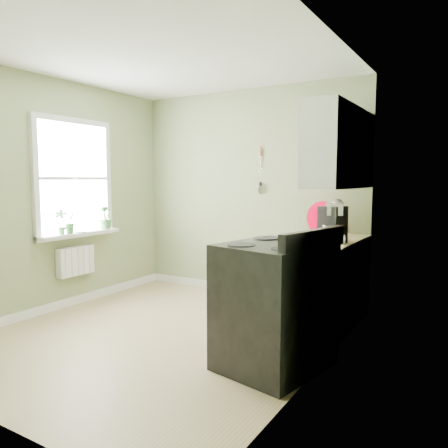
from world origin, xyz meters
The scene contains 21 objects.
floor centered at (0.00, 0.00, -0.01)m, with size 3.20×3.60×0.02m, color tan.
ceiling centered at (0.00, 0.00, 2.71)m, with size 3.20×3.60×0.02m, color white.
wall_back centered at (0.00, 1.81, 1.35)m, with size 3.20×0.02×2.70m, color #8B9868.
wall_left centered at (-1.61, 0.00, 1.35)m, with size 0.02×3.60×2.70m, color #8B9868.
wall_right centered at (1.61, 0.00, 1.35)m, with size 0.02×3.60×2.70m, color #8B9868.
base_cabinets centered at (1.30, 1.00, 0.43)m, with size 0.60×1.60×0.87m, color silver.
countertop centered at (1.29, 1.00, 0.89)m, with size 0.64×1.60×0.04m, color tan.
upper_cabinets centered at (1.43, 1.10, 1.85)m, with size 0.35×1.40×0.80m, color silver.
window centered at (-1.58, 0.30, 1.55)m, with size 0.06×1.14×1.44m.
window_sill centered at (-1.51, 0.30, 0.88)m, with size 0.18×1.14×0.04m, color white.
radiator centered at (-1.54, 0.25, 0.55)m, with size 0.12×0.50×0.35m, color white.
wall_utensils centered at (0.20, 1.78, 1.56)m, with size 0.02×0.14×0.58m.
stove centered at (1.28, -0.12, 0.52)m, with size 0.89×0.97×1.16m.
stand_mixer centered at (1.41, 0.99, 1.09)m, with size 0.32×0.39×0.43m.
kettle centered at (1.05, 1.72, 1.00)m, with size 0.17×0.10×0.17m.
coffee_maker centered at (1.41, 0.95, 1.08)m, with size 0.26×0.27×0.36m.
red_tray centered at (1.09, 1.58, 1.10)m, with size 0.38×0.38×0.02m, color red.
jar centered at (1.20, 0.76, 0.95)m, with size 0.07×0.07×0.07m.
plant_a centered at (-1.50, 0.03, 1.05)m, with size 0.16×0.11×0.30m, color #3A7036.
plant_b centered at (-1.50, 0.16, 1.03)m, with size 0.15×0.12×0.27m, color #3A7036.
plant_c centered at (-1.50, 0.71, 1.05)m, with size 0.17×0.17×0.30m, color #3A7036.
Camera 1 is at (2.71, -3.30, 1.54)m, focal length 35.00 mm.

